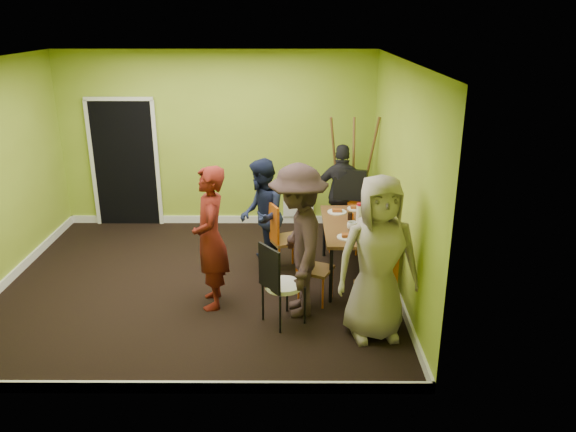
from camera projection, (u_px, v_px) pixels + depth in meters
name	position (u px, v px, depth m)	size (l,w,h in m)	color
ground	(201.00, 283.00, 7.29)	(5.00, 5.00, 0.00)	black
room_walls	(195.00, 210.00, 7.00)	(5.04, 4.54, 2.82)	olive
dining_table	(358.00, 228.00, 7.23)	(0.90, 1.50, 0.75)	black
chair_left_far	(281.00, 234.00, 7.43)	(0.53, 0.53, 0.98)	#D05B13
chair_left_near	(310.00, 262.00, 6.73)	(0.48, 0.48, 0.89)	#D05B13
chair_back_end	(349.00, 193.00, 8.26)	(0.59, 0.65, 1.15)	#D05B13
chair_front_end	(378.00, 283.00, 6.15)	(0.45, 0.45, 0.93)	#D05B13
chair_bentwood	(279.00, 281.00, 6.17)	(0.53, 0.52, 0.97)	black
easel	(352.00, 177.00, 8.66)	(0.75, 0.71, 1.88)	brown
plate_near_left	(337.00, 212.00, 7.64)	(0.26, 0.26, 0.01)	white
plate_near_right	(347.00, 237.00, 6.78)	(0.25, 0.25, 0.01)	white
plate_far_back	(355.00, 209.00, 7.77)	(0.22, 0.22, 0.01)	white
plate_far_front	(364.00, 240.00, 6.70)	(0.22, 0.22, 0.01)	white
plate_wall_back	(380.00, 221.00, 7.31)	(0.22, 0.22, 0.01)	white
plate_wall_front	(375.00, 230.00, 7.02)	(0.24, 0.24, 0.01)	white
thermos	(359.00, 214.00, 7.23)	(0.07, 0.07, 0.23)	white
blue_bottle	(376.00, 223.00, 6.94)	(0.07, 0.07, 0.21)	blue
orange_bottle	(353.00, 216.00, 7.36)	(0.03, 0.03, 0.09)	#D05B13
glass_mid	(350.00, 216.00, 7.36)	(0.06, 0.06, 0.10)	black
glass_back	(366.00, 212.00, 7.53)	(0.07, 0.07, 0.09)	black
glass_front	(368.00, 232.00, 6.81)	(0.06, 0.06, 0.10)	black
cup_a	(352.00, 226.00, 7.01)	(0.13, 0.13, 0.10)	white
cup_b	(372.00, 220.00, 7.23)	(0.10, 0.10, 0.10)	white
person_standing	(210.00, 238.00, 6.49)	(0.62, 0.41, 1.71)	#59150F
person_left_far	(262.00, 216.00, 7.48)	(0.74, 0.58, 1.53)	#141A33
person_left_near	(298.00, 241.00, 6.31)	(1.15, 0.66, 1.78)	#2E201F
person_back_end	(342.00, 194.00, 8.42)	(0.88, 0.37, 1.50)	black
person_front_end	(378.00, 259.00, 5.83)	(0.88, 0.57, 1.80)	gray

